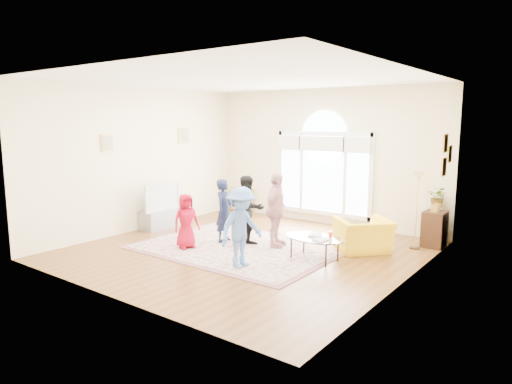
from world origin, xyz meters
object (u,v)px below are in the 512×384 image
Objects in this scene: area_rug at (238,247)px; armchair at (363,235)px; television at (161,197)px; coffee_table at (315,238)px; tv_console at (161,219)px.

armchair reaches higher than area_rug.
coffee_table is (4.08, -0.07, -0.33)m from television.
coffee_table is at bearing -1.02° from tv_console.
coffee_table is (1.59, 0.19, 0.39)m from area_rug.
tv_console is 0.52m from television.
television is 4.10m from coffee_table.
television is (-2.49, 0.26, 0.72)m from area_rug.
coffee_table is (4.09, -0.07, 0.19)m from tv_console.
area_rug is 3.11× the size of coffee_table.
tv_console is at bearing 180.00° from television.
tv_console is 4.66m from armchair.
armchair reaches higher than tv_console.
tv_console is 1.03× the size of armchair.
television reaches higher than armchair.
coffee_table reaches higher than tv_console.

